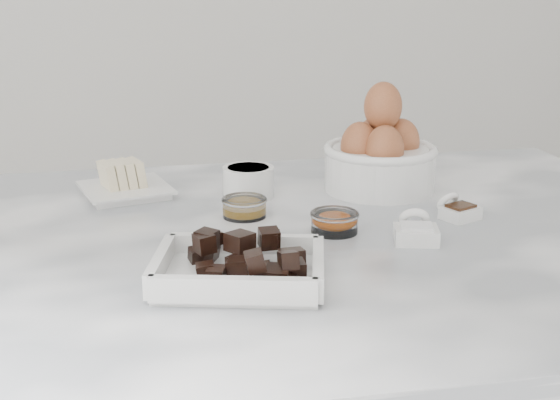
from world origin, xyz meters
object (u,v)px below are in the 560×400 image
(sugar_ramekin, at_px, (248,180))
(salt_spoon, at_px, (416,230))
(egg_bowl, at_px, (380,156))
(zest_bowl, at_px, (335,221))
(honey_bowl, at_px, (244,207))
(butter_plate, at_px, (124,183))
(chocolate_dish, at_px, (239,265))
(vanilla_spoon, at_px, (457,210))

(sugar_ramekin, distance_m, salt_spoon, 0.30)
(egg_bowl, xyz_separation_m, zest_bowl, (-0.12, -0.18, -0.04))
(salt_spoon, bearing_deg, honey_bowl, 144.78)
(butter_plate, bearing_deg, chocolate_dish, -72.00)
(butter_plate, xyz_separation_m, egg_bowl, (0.39, -0.05, 0.04))
(sugar_ramekin, distance_m, zest_bowl, 0.20)
(salt_spoon, bearing_deg, zest_bowl, 150.57)
(butter_plate, bearing_deg, honey_bowl, -40.66)
(honey_bowl, bearing_deg, butter_plate, 139.34)
(egg_bowl, relative_size, honey_bowl, 2.75)
(egg_bowl, distance_m, honey_bowl, 0.25)
(zest_bowl, height_order, salt_spoon, salt_spoon)
(butter_plate, height_order, egg_bowl, egg_bowl)
(egg_bowl, height_order, honey_bowl, egg_bowl)
(chocolate_dish, bearing_deg, salt_spoon, 20.96)
(chocolate_dish, relative_size, sugar_ramekin, 2.77)
(butter_plate, bearing_deg, vanilla_spoon, -24.43)
(egg_bowl, bearing_deg, zest_bowl, -123.95)
(zest_bowl, relative_size, salt_spoon, 0.85)
(chocolate_dish, xyz_separation_m, butter_plate, (-0.12, 0.38, -0.00))
(salt_spoon, bearing_deg, chocolate_dish, -159.04)
(egg_bowl, relative_size, salt_spoon, 2.31)
(honey_bowl, relative_size, salt_spoon, 0.84)
(sugar_ramekin, distance_m, vanilla_spoon, 0.31)
(vanilla_spoon, bearing_deg, chocolate_dish, -153.09)
(honey_bowl, bearing_deg, egg_bowl, 21.96)
(sugar_ramekin, bearing_deg, salt_spoon, -52.99)
(egg_bowl, xyz_separation_m, salt_spoon, (-0.03, -0.23, -0.04))
(honey_bowl, bearing_deg, chocolate_dish, -100.31)
(zest_bowl, bearing_deg, honey_bowl, 140.31)
(vanilla_spoon, bearing_deg, sugar_ramekin, 149.07)
(butter_plate, bearing_deg, egg_bowl, -7.13)
(sugar_ramekin, xyz_separation_m, salt_spoon, (0.18, -0.24, -0.01))
(chocolate_dish, relative_size, salt_spoon, 2.82)
(zest_bowl, distance_m, vanilla_spoon, 0.19)
(chocolate_dish, bearing_deg, butter_plate, 108.00)
(vanilla_spoon, bearing_deg, zest_bowl, -172.72)
(sugar_ramekin, xyz_separation_m, egg_bowl, (0.21, -0.00, 0.03))
(honey_bowl, bearing_deg, zest_bowl, -39.69)
(chocolate_dish, distance_m, sugar_ramekin, 0.34)
(chocolate_dish, relative_size, zest_bowl, 3.30)
(honey_bowl, distance_m, vanilla_spoon, 0.30)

